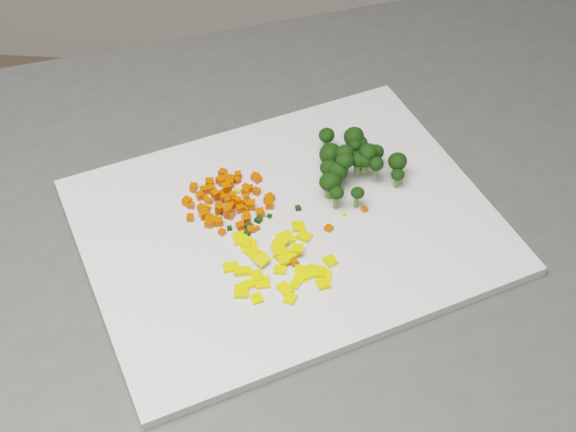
# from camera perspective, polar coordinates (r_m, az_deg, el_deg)

# --- Properties ---
(counter_block) EXTENTS (1.24, 1.06, 0.90)m
(counter_block) POSITION_cam_1_polar(r_m,az_deg,el_deg) (1.28, 1.66, -13.00)
(counter_block) COLOR #454543
(counter_block) RESTS_ON ground
(cutting_board) EXTENTS (0.55, 0.51, 0.01)m
(cutting_board) POSITION_cam_1_polar(r_m,az_deg,el_deg) (0.89, -0.00, -0.71)
(cutting_board) COLOR silver
(cutting_board) RESTS_ON counter_block
(carrot_pile) EXTENTS (0.10, 0.10, 0.03)m
(carrot_pile) POSITION_cam_1_polar(r_m,az_deg,el_deg) (0.90, -4.28, 1.51)
(carrot_pile) COLOR #D23802
(carrot_pile) RESTS_ON cutting_board
(pepper_pile) EXTENTS (0.11, 0.11, 0.02)m
(pepper_pile) POSITION_cam_1_polar(r_m,az_deg,el_deg) (0.84, -0.76, -3.02)
(pepper_pile) COLOR yellow
(pepper_pile) RESTS_ON cutting_board
(broccoli_pile) EXTENTS (0.12, 0.12, 0.05)m
(broccoli_pile) POSITION_cam_1_polar(r_m,az_deg,el_deg) (0.92, 4.99, 4.08)
(broccoli_pile) COLOR black
(broccoli_pile) RESTS_ON cutting_board
(carrot_cube_0) EXTENTS (0.01, 0.01, 0.01)m
(carrot_cube_0) POSITION_cam_1_polar(r_m,az_deg,el_deg) (0.87, -4.72, -1.14)
(carrot_cube_0) COLOR #D23802
(carrot_cube_0) RESTS_ON carrot_pile
(carrot_cube_1) EXTENTS (0.01, 0.01, 0.01)m
(carrot_cube_1) POSITION_cam_1_polar(r_m,az_deg,el_deg) (0.93, -4.95, 2.57)
(carrot_cube_1) COLOR #D23802
(carrot_cube_1) RESTS_ON carrot_pile
(carrot_cube_2) EXTENTS (0.01, 0.01, 0.01)m
(carrot_cube_2) POSITION_cam_1_polar(r_m,az_deg,el_deg) (0.88, -4.92, -0.42)
(carrot_cube_2) COLOR #D23802
(carrot_cube_2) RESTS_ON carrot_pile
(carrot_cube_3) EXTENTS (0.01, 0.01, 0.01)m
(carrot_cube_3) POSITION_cam_1_polar(r_m,az_deg,el_deg) (0.88, -4.20, 0.60)
(carrot_cube_3) COLOR #D23802
(carrot_cube_3) RESTS_ON carrot_pile
(carrot_cube_4) EXTENTS (0.01, 0.01, 0.01)m
(carrot_cube_4) POSITION_cam_1_polar(r_m,az_deg,el_deg) (0.90, -5.84, 0.44)
(carrot_cube_4) COLOR #D23802
(carrot_cube_4) RESTS_ON carrot_pile
(carrot_cube_5) EXTENTS (0.01, 0.01, 0.01)m
(carrot_cube_5) POSITION_cam_1_polar(r_m,az_deg,el_deg) (0.93, -2.21, 2.68)
(carrot_cube_5) COLOR #D23802
(carrot_cube_5) RESTS_ON carrot_pile
(carrot_cube_6) EXTENTS (0.01, 0.01, 0.01)m
(carrot_cube_6) POSITION_cam_1_polar(r_m,az_deg,el_deg) (0.91, -6.28, 1.44)
(carrot_cube_6) COLOR #D23802
(carrot_cube_6) RESTS_ON carrot_pile
(carrot_cube_7) EXTENTS (0.01, 0.01, 0.01)m
(carrot_cube_7) POSITION_cam_1_polar(r_m,az_deg,el_deg) (0.92, -6.76, 1.90)
(carrot_cube_7) COLOR #D23802
(carrot_cube_7) RESTS_ON carrot_pile
(carrot_cube_8) EXTENTS (0.01, 0.01, 0.01)m
(carrot_cube_8) POSITION_cam_1_polar(r_m,az_deg,el_deg) (0.90, -2.83, 0.84)
(carrot_cube_8) COLOR #D23802
(carrot_cube_8) RESTS_ON carrot_pile
(carrot_cube_9) EXTENTS (0.01, 0.01, 0.01)m
(carrot_cube_9) POSITION_cam_1_polar(r_m,az_deg,el_deg) (0.90, -3.95, 1.45)
(carrot_cube_9) COLOR #D23802
(carrot_cube_9) RESTS_ON carrot_pile
(carrot_cube_10) EXTENTS (0.01, 0.01, 0.01)m
(carrot_cube_10) POSITION_cam_1_polar(r_m,az_deg,el_deg) (0.90, -4.38, 2.06)
(carrot_cube_10) COLOR #D23802
(carrot_cube_10) RESTS_ON carrot_pile
(carrot_cube_11) EXTENTS (0.01, 0.01, 0.01)m
(carrot_cube_11) POSITION_cam_1_polar(r_m,az_deg,el_deg) (0.88, -5.66, -0.52)
(carrot_cube_11) COLOR #D23802
(carrot_cube_11) RESTS_ON carrot_pile
(carrot_cube_12) EXTENTS (0.01, 0.01, 0.01)m
(carrot_cube_12) POSITION_cam_1_polar(r_m,az_deg,el_deg) (0.88, -5.23, -0.38)
(carrot_cube_12) COLOR #D23802
(carrot_cube_12) RESTS_ON carrot_pile
(carrot_cube_13) EXTENTS (0.01, 0.01, 0.01)m
(carrot_cube_13) POSITION_cam_1_polar(r_m,az_deg,el_deg) (0.88, -3.01, -0.22)
(carrot_cube_13) COLOR #D23802
(carrot_cube_13) RESTS_ON carrot_pile
(carrot_cube_14) EXTENTS (0.01, 0.01, 0.01)m
(carrot_cube_14) POSITION_cam_1_polar(r_m,az_deg,el_deg) (0.90, -5.66, 1.03)
(carrot_cube_14) COLOR #D23802
(carrot_cube_14) RESTS_ON carrot_pile
(carrot_cube_15) EXTENTS (0.01, 0.01, 0.01)m
(carrot_cube_15) POSITION_cam_1_polar(r_m,az_deg,el_deg) (0.90, -2.67, 0.79)
(carrot_cube_15) COLOR #D23802
(carrot_cube_15) RESTS_ON carrot_pile
(carrot_cube_16) EXTENTS (0.01, 0.01, 0.01)m
(carrot_cube_16) POSITION_cam_1_polar(r_m,az_deg,el_deg) (0.89, -6.97, -0.12)
(carrot_cube_16) COLOR #D23802
(carrot_cube_16) RESTS_ON carrot_pile
(carrot_cube_17) EXTENTS (0.01, 0.01, 0.01)m
(carrot_cube_17) POSITION_cam_1_polar(r_m,az_deg,el_deg) (0.89, -2.00, 0.23)
(carrot_cube_17) COLOR #D23802
(carrot_cube_17) RESTS_ON carrot_pile
(carrot_cube_18) EXTENTS (0.01, 0.01, 0.01)m
(carrot_cube_18) POSITION_cam_1_polar(r_m,az_deg,el_deg) (0.90, -3.83, 1.24)
(carrot_cube_18) COLOR #D23802
(carrot_cube_18) RESTS_ON carrot_pile
(carrot_cube_19) EXTENTS (0.01, 0.01, 0.01)m
(carrot_cube_19) POSITION_cam_1_polar(r_m,az_deg,el_deg) (0.89, -5.05, 0.34)
(carrot_cube_19) COLOR #D23802
(carrot_cube_19) RESTS_ON carrot_pile
(carrot_cube_20) EXTENTS (0.01, 0.01, 0.01)m
(carrot_cube_20) POSITION_cam_1_polar(r_m,az_deg,el_deg) (0.94, -4.67, 3.07)
(carrot_cube_20) COLOR #D23802
(carrot_cube_20) RESTS_ON carrot_pile
(carrot_cube_21) EXTENTS (0.01, 0.01, 0.01)m
(carrot_cube_21) POSITION_cam_1_polar(r_m,az_deg,el_deg) (0.92, -5.59, 2.35)
(carrot_cube_21) COLOR #D23802
(carrot_cube_21) RESTS_ON carrot_pile
(carrot_cube_22) EXTENTS (0.01, 0.01, 0.01)m
(carrot_cube_22) POSITION_cam_1_polar(r_m,az_deg,el_deg) (0.90, -1.44, 1.19)
(carrot_cube_22) COLOR #D23802
(carrot_cube_22) RESTS_ON carrot_pile
(carrot_cube_23) EXTENTS (0.01, 0.01, 0.01)m
(carrot_cube_23) POSITION_cam_1_polar(r_m,az_deg,el_deg) (0.90, -3.88, 0.96)
(carrot_cube_23) COLOR #D23802
(carrot_cube_23) RESTS_ON carrot_pile
(carrot_cube_24) EXTENTS (0.01, 0.01, 0.01)m
(carrot_cube_24) POSITION_cam_1_polar(r_m,az_deg,el_deg) (0.90, -1.29, 1.31)
(carrot_cube_24) COLOR #D23802
(carrot_cube_24) RESTS_ON carrot_pile
(carrot_cube_25) EXTENTS (0.01, 0.01, 0.01)m
(carrot_cube_25) POSITION_cam_1_polar(r_m,az_deg,el_deg) (0.89, -6.02, 0.10)
(carrot_cube_25) COLOR #D23802
(carrot_cube_25) RESTS_ON carrot_pile
(carrot_cube_26) EXTENTS (0.01, 0.01, 0.01)m
(carrot_cube_26) POSITION_cam_1_polar(r_m,az_deg,el_deg) (0.91, -4.63, 1.28)
(carrot_cube_26) COLOR #D23802
(carrot_cube_26) RESTS_ON carrot_pile
(carrot_cube_27) EXTENTS (0.01, 0.01, 0.01)m
(carrot_cube_27) POSITION_cam_1_polar(r_m,az_deg,el_deg) (0.89, -3.54, 1.10)
(carrot_cube_27) COLOR #D23802
(carrot_cube_27) RESTS_ON carrot_pile
(carrot_cube_28) EXTENTS (0.01, 0.01, 0.01)m
(carrot_cube_28) POSITION_cam_1_polar(r_m,az_deg,el_deg) (0.93, -2.34, 2.80)
(carrot_cube_28) COLOR #D23802
(carrot_cube_28) RESTS_ON carrot_pile
(carrot_cube_29) EXTENTS (0.01, 0.01, 0.01)m
(carrot_cube_29) POSITION_cam_1_polar(r_m,az_deg,el_deg) (0.92, -5.54, 1.92)
(carrot_cube_29) COLOR #D23802
(carrot_cube_29) RESTS_ON carrot_pile
(carrot_cube_30) EXTENTS (0.01, 0.01, 0.01)m
(carrot_cube_30) POSITION_cam_1_polar(r_m,az_deg,el_deg) (0.93, -4.82, 2.52)
(carrot_cube_30) COLOR #D23802
(carrot_cube_30) RESTS_ON carrot_pile
(carrot_cube_31) EXTENTS (0.01, 0.01, 0.01)m
(carrot_cube_31) POSITION_cam_1_polar(r_m,az_deg,el_deg) (0.89, -2.95, 0.05)
(carrot_cube_31) COLOR #D23802
(carrot_cube_31) RESTS_ON carrot_pile
(carrot_cube_32) EXTENTS (0.01, 0.01, 0.01)m
(carrot_cube_32) POSITION_cam_1_polar(r_m,az_deg,el_deg) (0.90, -5.19, 1.57)
(carrot_cube_32) COLOR #D23802
(carrot_cube_32) RESTS_ON carrot_pile
(carrot_cube_33) EXTENTS (0.01, 0.01, 0.01)m
(carrot_cube_33) POSITION_cam_1_polar(r_m,az_deg,el_deg) (0.90, -4.50, 1.31)
(carrot_cube_33) COLOR #D23802
(carrot_cube_33) RESTS_ON carrot_pile
(carrot_cube_34) EXTENTS (0.01, 0.01, 0.01)m
(carrot_cube_34) POSITION_cam_1_polar(r_m,az_deg,el_deg) (0.92, -4.16, 2.39)
(carrot_cube_34) COLOR #D23802
(carrot_cube_34) RESTS_ON carrot_pile
(carrot_cube_35) EXTENTS (0.01, 0.01, 0.01)m
(carrot_cube_35) POSITION_cam_1_polar(r_m,az_deg,el_deg) (0.93, -3.57, 2.91)
(carrot_cube_35) COLOR #D23802
(carrot_cube_35) RESTS_ON carrot_pile
(carrot_cube_36) EXTENTS (0.01, 0.01, 0.01)m
(carrot_cube_36) POSITION_cam_1_polar(r_m,az_deg,el_deg) (0.89, -2.98, 0.52)
(carrot_cube_36) COLOR #D23802
(carrot_cube_36) RESTS_ON carrot_pile
(carrot_cube_37) EXTENTS (0.01, 0.01, 0.01)m
(carrot_cube_37) POSITION_cam_1_polar(r_m,az_deg,el_deg) (0.92, -6.73, 2.08)
(carrot_cube_37) COLOR #D23802
(carrot_cube_37) RESTS_ON carrot_pile
(carrot_cube_38) EXTENTS (0.01, 0.01, 0.01)m
(carrot_cube_38) POSITION_cam_1_polar(r_m,az_deg,el_deg) (0.93, -4.01, 2.65)
(carrot_cube_38) COLOR #D23802
(carrot_cube_38) RESTS_ON carrot_pile
(carrot_cube_39) EXTENTS (0.01, 0.01, 0.01)m
(carrot_cube_39) POSITION_cam_1_polar(r_m,az_deg,el_deg) (0.92, -6.01, 1.84)
(carrot_cube_39) COLOR #D23802
(carrot_cube_39) RESTS_ON carrot_pile
(carrot_cube_40) EXTENTS (0.01, 0.01, 0.01)m
(carrot_cube_40) POSITION_cam_1_polar(r_m,az_deg,el_deg) (0.91, -2.24, 1.75)
(carrot_cube_40) COLOR #D23802
(carrot_cube_40) RESTS_ON carrot_pile
(carrot_cube_41) EXTENTS (0.01, 0.01, 0.01)m
(carrot_cube_41) POSITION_cam_1_polar(r_m,az_deg,el_deg) (0.92, -2.70, 1.98)
(carrot_cube_41) COLOR #D23802
(carrot_cube_41) RESTS_ON carrot_pile
(carrot_cube_42) EXTENTS (0.01, 0.01, 0.01)m
(carrot_cube_42) POSITION_cam_1_polar(r_m,az_deg,el_deg) (0.93, -3.63, 2.56)
(carrot_cube_42) COLOR #D23802
(carrot_cube_42) RESTS_ON carrot_pile
(carrot_cube_43) EXTENTS (0.01, 0.01, 0.01)m
(carrot_cube_43) POSITION_cam_1_polar(r_m,az_deg,el_deg) (0.90, -4.33, 1.12)
(carrot_cube_43) COLOR #D23802
(carrot_cube_43) RESTS_ON carrot_pile
(carrot_cube_44) EXTENTS (0.01, 0.01, 0.01)m
(carrot_cube_44) POSITION_cam_1_polar(r_m,az_deg,el_deg) (0.91, -5.84, 1.20)
(carrot_cube_44) COLOR #D23802
(carrot_cube_44) RESTS_ON carrot_pile
(carrot_cube_45) EXTENTS (0.01, 0.01, 0.01)m
(carrot_cube_45) POSITION_cam_1_polar(r_m,az_deg,el_deg) (0.88, -4.38, 0.41)
(carrot_cube_45) COLOR #D23802
(carrot_cube_45) RESTS_ON carrot_pile
(carrot_cube_46) EXTENTS (0.01, 0.01, 0.01)m
(carrot_cube_46) POSITION_cam_1_polar(r_m,az_deg,el_deg) (0.91, -7.19, 1.02)
(carrot_cube_46) COLOR #D23802
(carrot_cube_46) RESTS_ON carrot_pile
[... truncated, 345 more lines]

